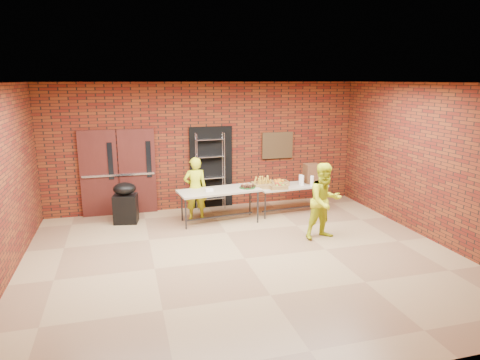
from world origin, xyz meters
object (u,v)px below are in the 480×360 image
object	(u,v)px
table_left	(219,192)
covered_grill	(125,203)
volunteer_man	(325,201)
wire_rack	(210,171)
volunteer_woman	(195,188)
table_right	(291,188)
coffee_dispenser	(312,173)

from	to	relation	value
table_left	covered_grill	world-z (taller)	covered_grill
table_left	volunteer_man	distance (m)	2.47
wire_rack	volunteer_woman	distance (m)	0.95
table_right	covered_grill	xyz separation A→B (m)	(-3.97, 0.34, -0.17)
table_left	covered_grill	xyz separation A→B (m)	(-2.11, 0.53, -0.23)
coffee_dispenser	covered_grill	size ratio (longest dim) A/B	0.50
table_left	coffee_dispenser	world-z (taller)	coffee_dispenser
table_left	covered_grill	size ratio (longest dim) A/B	2.05
volunteer_woman	volunteer_man	size ratio (longest dim) A/B	0.94
covered_grill	volunteer_woman	world-z (taller)	volunteer_woman
covered_grill	volunteer_woman	distance (m)	1.64
covered_grill	volunteer_woman	size ratio (longest dim) A/B	0.64
covered_grill	coffee_dispenser	bearing A→B (deg)	7.43
wire_rack	volunteer_man	world-z (taller)	wire_rack
coffee_dispenser	wire_rack	bearing A→B (deg)	161.94
table_right	volunteer_man	world-z (taller)	volunteer_man
table_left	volunteer_woman	bearing A→B (deg)	138.03
volunteer_man	table_right	bearing A→B (deg)	82.23
wire_rack	volunteer_woman	size ratio (longest dim) A/B	1.31
table_left	coffee_dispenser	size ratio (longest dim) A/B	4.13
table_left	volunteer_man	xyz separation A→B (m)	(1.87, -1.61, 0.09)
table_left	table_right	bearing A→B (deg)	-1.05
table_right	volunteer_woman	size ratio (longest dim) A/B	1.19
table_left	wire_rack	bearing A→B (deg)	81.93
table_left	volunteer_woman	xyz separation A→B (m)	(-0.50, 0.35, 0.04)
covered_grill	table_left	bearing A→B (deg)	-4.04
wire_rack	coffee_dispenser	xyz separation A→B (m)	(2.44, -0.80, -0.03)
table_left	volunteer_man	world-z (taller)	volunteer_man
wire_rack	table_right	bearing A→B (deg)	-30.64
wire_rack	table_right	size ratio (longest dim) A/B	1.10
coffee_dispenser	volunteer_woman	distance (m)	2.97
table_right	volunteer_woman	distance (m)	2.37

